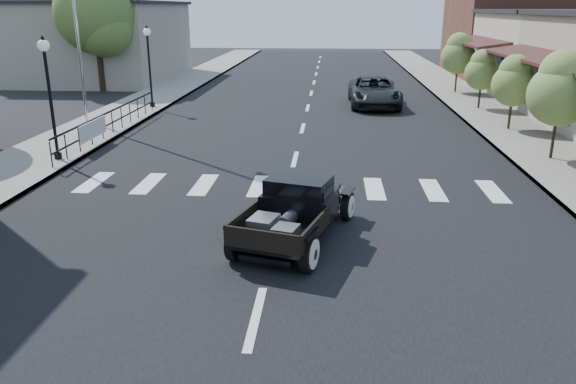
{
  "coord_description": "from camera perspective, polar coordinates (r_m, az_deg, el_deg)",
  "views": [
    {
      "loc": [
        1.13,
        -10.92,
        4.8
      ],
      "look_at": [
        0.26,
        0.57,
        1.0
      ],
      "focal_mm": 35.0,
      "sensor_mm": 36.0,
      "label": 1
    }
  ],
  "objects": [
    {
      "name": "ground",
      "position": [
        11.98,
        -1.43,
        -5.37
      ],
      "size": [
        120.0,
        120.0,
        0.0
      ],
      "primitive_type": "plane",
      "color": "black",
      "rests_on": "ground"
    },
    {
      "name": "road",
      "position": [
        26.39,
        1.83,
        7.79
      ],
      "size": [
        14.0,
        80.0,
        0.02
      ],
      "primitive_type": "cube",
      "color": "black",
      "rests_on": "ground"
    },
    {
      "name": "road_markings",
      "position": [
        21.5,
        1.22,
        5.35
      ],
      "size": [
        12.0,
        60.0,
        0.06
      ],
      "primitive_type": null,
      "color": "silver",
      "rests_on": "ground"
    },
    {
      "name": "sidewalk_left",
      "position": [
        28.05,
        -15.96,
        7.86
      ],
      "size": [
        3.0,
        80.0,
        0.15
      ],
      "primitive_type": "cube",
      "color": "gray",
      "rests_on": "ground"
    },
    {
      "name": "sidewalk_right",
      "position": [
        27.36,
        20.06,
        7.21
      ],
      "size": [
        3.0,
        80.0,
        0.15
      ],
      "primitive_type": "cube",
      "color": "gray",
      "rests_on": "ground"
    },
    {
      "name": "low_building_left",
      "position": [
        42.19,
        -18.74,
        14.21
      ],
      "size": [
        10.0,
        12.0,
        5.0
      ],
      "primitive_type": "cube",
      "color": "gray",
      "rests_on": "ground"
    },
    {
      "name": "far_building_right",
      "position": [
        45.28,
        23.71,
        15.15
      ],
      "size": [
        11.0,
        10.0,
        7.0
      ],
      "primitive_type": "cube",
      "color": "brown",
      "rests_on": "ground"
    },
    {
      "name": "railing",
      "position": [
        22.93,
        -17.44,
        7.0
      ],
      "size": [
        0.08,
        10.0,
        1.0
      ],
      "primitive_type": null,
      "color": "black",
      "rests_on": "sidewalk_left"
    },
    {
      "name": "banner",
      "position": [
        21.13,
        -19.13,
        5.37
      ],
      "size": [
        0.04,
        2.2,
        0.6
      ],
      "primitive_type": null,
      "color": "silver",
      "rests_on": "sidewalk_left"
    },
    {
      "name": "lamp_post_b",
      "position": [
        19.23,
        -22.98,
        8.69
      ],
      "size": [
        0.36,
        0.36,
        3.85
      ],
      "primitive_type": null,
      "color": "black",
      "rests_on": "sidewalk_left"
    },
    {
      "name": "lamp_post_c",
      "position": [
        28.43,
        -13.89,
        12.25
      ],
      "size": [
        0.36,
        0.36,
        3.85
      ],
      "primitive_type": null,
      "color": "black",
      "rests_on": "sidewalk_left"
    },
    {
      "name": "big_tree_far",
      "position": [
        35.66,
        -18.81,
        15.09
      ],
      "size": [
        4.63,
        4.63,
        6.81
      ],
      "primitive_type": null,
      "color": "#4B672C",
      "rests_on": "ground"
    },
    {
      "name": "small_tree_b",
      "position": [
        19.83,
        25.74,
        7.76
      ],
      "size": [
        1.98,
        1.98,
        3.3
      ],
      "primitive_type": null,
      "color": "olive",
      "rests_on": "sidewalk_right"
    },
    {
      "name": "small_tree_c",
      "position": [
        24.18,
        21.84,
        9.26
      ],
      "size": [
        1.69,
        1.69,
        2.82
      ],
      "primitive_type": null,
      "color": "olive",
      "rests_on": "sidewalk_right"
    },
    {
      "name": "small_tree_d",
      "position": [
        28.87,
        19.03,
        10.7
      ],
      "size": [
        1.61,
        1.61,
        2.68
      ],
      "primitive_type": null,
      "color": "olive",
      "rests_on": "sidewalk_right"
    },
    {
      "name": "small_tree_e",
      "position": [
        34.14,
        16.84,
        12.37
      ],
      "size": [
        1.91,
        1.91,
        3.19
      ],
      "primitive_type": null,
      "color": "olive",
      "rests_on": "sidewalk_right"
    },
    {
      "name": "hotrod_pickup",
      "position": [
        11.99,
        0.82,
        -1.78
      ],
      "size": [
        2.91,
        4.37,
        1.39
      ],
      "primitive_type": null,
      "rotation": [
        0.0,
        0.0,
        -0.28
      ],
      "color": "black",
      "rests_on": "ground"
    },
    {
      "name": "second_car",
      "position": [
        29.11,
        8.75,
        10.01
      ],
      "size": [
        2.51,
        5.29,
        1.46
      ],
      "primitive_type": "imported",
      "rotation": [
        0.0,
        0.0,
        0.02
      ],
      "color": "black",
      "rests_on": "ground"
    }
  ]
}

